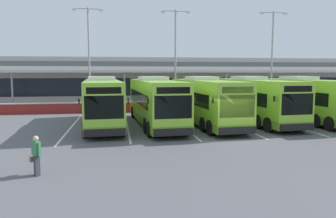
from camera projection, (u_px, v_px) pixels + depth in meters
ground_plane at (232, 139)px, 19.99m from camera, size 200.00×200.00×0.00m
terminal_building at (167, 80)px, 46.06m from camera, size 70.00×13.00×6.00m
red_barrier_wall at (185, 106)px, 34.16m from camera, size 60.00×0.40×1.10m
coach_bus_leftmost at (102, 103)px, 24.92m from camera, size 3.56×12.29×3.78m
coach_bus_left_centre at (155, 102)px, 25.06m from camera, size 3.56×12.29×3.78m
coach_bus_centre at (205, 102)px, 25.60m from camera, size 3.56×12.29×3.78m
coach_bus_right_centre at (253, 100)px, 26.81m from camera, size 3.56×12.29×3.78m
coach_bus_rightmost at (305, 100)px, 27.21m from camera, size 3.56×12.29×3.78m
bay_stripe_far_west at (71, 127)px, 24.27m from camera, size 0.14×13.00×0.01m
bay_stripe_west at (127, 126)px, 24.92m from camera, size 0.14×13.00×0.01m
bay_stripe_mid_west at (181, 124)px, 25.56m from camera, size 0.14×13.00×0.01m
bay_stripe_centre at (231, 123)px, 26.20m from camera, size 0.14×13.00×0.01m
bay_stripe_mid_east at (280, 122)px, 26.85m from camera, size 0.14×13.00×0.01m
bay_stripe_east at (326, 121)px, 27.49m from camera, size 0.14×13.00×0.01m
pedestrian_with_handbag at (36, 154)px, 12.87m from camera, size 0.55×0.59×1.62m
lamp_post_west at (89, 52)px, 34.92m from camera, size 3.24×0.28×11.00m
lamp_post_centre at (175, 53)px, 36.22m from camera, size 3.24×0.28×11.00m
lamp_post_east at (272, 53)px, 37.01m from camera, size 3.24×0.28×11.00m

